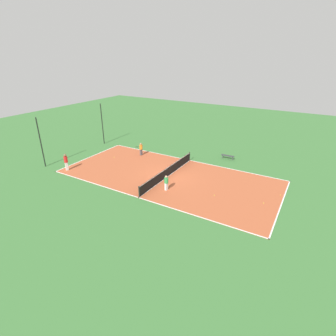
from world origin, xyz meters
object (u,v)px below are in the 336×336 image
object	(u,v)px
tennis_ball_near_net	(214,195)
fence_post_back_right	(102,124)
player_coach_red	(66,161)
tennis_ball_far_baseline	(264,203)
tennis_ball_left_sideline	(281,195)
player_center_orange	(141,148)
tennis_net	(168,171)
tennis_ball_midcourt	(114,157)
player_far_green	(166,182)
fence_post_back_left	(41,143)
bench	(228,156)

from	to	relation	value
tennis_ball_near_net	fence_post_back_right	distance (m)	19.08
player_coach_red	fence_post_back_right	distance (m)	9.17
player_coach_red	tennis_ball_far_baseline	world-z (taller)	player_coach_red
tennis_ball_near_net	tennis_ball_left_sideline	xyz separation A→B (m)	(2.87, -4.87, 0.00)
player_center_orange	tennis_ball_near_net	size ratio (longest dim) A/B	22.21
tennis_net	tennis_ball_near_net	size ratio (longest dim) A/B	141.86
tennis_ball_midcourt	fence_post_back_right	size ratio (longest dim) A/B	0.01
player_far_green	tennis_ball_left_sideline	distance (m)	9.83
tennis_ball_left_sideline	player_center_orange	bearing A→B (deg)	83.43
tennis_ball_near_net	fence_post_back_right	bearing A→B (deg)	72.05
player_coach_red	fence_post_back_left	distance (m)	3.34
player_center_orange	fence_post_back_left	size ratio (longest dim) A/B	0.28
bench	tennis_ball_far_baseline	world-z (taller)	bench
tennis_ball_left_sideline	player_coach_red	bearing A→B (deg)	105.67
player_far_green	tennis_ball_near_net	distance (m)	4.29
tennis_net	player_center_orange	world-z (taller)	player_center_orange
player_center_orange	tennis_ball_left_sideline	bearing A→B (deg)	101.25
tennis_ball_left_sideline	tennis_ball_midcourt	bearing A→B (deg)	91.22
tennis_net	player_far_green	distance (m)	2.86
player_coach_red	player_far_green	xyz separation A→B (m)	(1.52, -11.06, -0.24)
player_far_green	fence_post_back_right	distance (m)	15.73
player_coach_red	tennis_net	bearing A→B (deg)	-44.36
player_center_orange	tennis_ball_far_baseline	size ratio (longest dim) A/B	22.21
tennis_ball_far_baseline	player_center_orange	bearing A→B (deg)	75.36
tennis_ball_midcourt	tennis_ball_left_sideline	distance (m)	18.21
fence_post_back_left	fence_post_back_right	distance (m)	9.03
player_far_green	bench	bearing A→B (deg)	-4.74
fence_post_back_left	player_far_green	bearing A→B (deg)	-81.87
tennis_net	bench	xyz separation A→B (m)	(7.41, -3.55, -0.15)
bench	player_center_orange	world-z (taller)	player_center_orange
tennis_ball_far_baseline	tennis_ball_near_net	distance (m)	3.99
player_far_green	tennis_ball_far_baseline	xyz separation A→B (m)	(2.01, -7.95, -0.75)
fence_post_back_left	fence_post_back_right	size ratio (longest dim) A/B	1.00
player_coach_red	player_far_green	bearing A→B (deg)	-59.06
tennis_ball_left_sideline	tennis_ball_near_net	bearing A→B (deg)	120.56
tennis_net	tennis_ball_midcourt	world-z (taller)	tennis_net
fence_post_back_left	fence_post_back_right	world-z (taller)	same
player_far_green	tennis_ball_far_baseline	bearing A→B (deg)	-67.84
tennis_ball_near_net	fence_post_back_left	distance (m)	18.45
tennis_ball_midcourt	tennis_net	bearing A→B (deg)	-98.37
tennis_ball_left_sideline	tennis_ball_far_baseline	bearing A→B (deg)	155.26
tennis_ball_left_sideline	fence_post_back_right	bearing A→B (deg)	82.64
fence_post_back_left	tennis_ball_midcourt	bearing A→B (deg)	-39.25
tennis_ball_midcourt	tennis_ball_left_sideline	size ratio (longest dim) A/B	1.00
player_coach_red	player_far_green	world-z (taller)	player_coach_red
player_far_green	tennis_ball_near_net	size ratio (longest dim) A/B	20.55
player_far_green	tennis_net	bearing A→B (deg)	35.39
player_center_orange	tennis_ball_midcourt	distance (m)	3.29
bench	tennis_ball_midcourt	size ratio (longest dim) A/B	21.72
player_center_orange	tennis_ball_left_sideline	distance (m)	16.05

